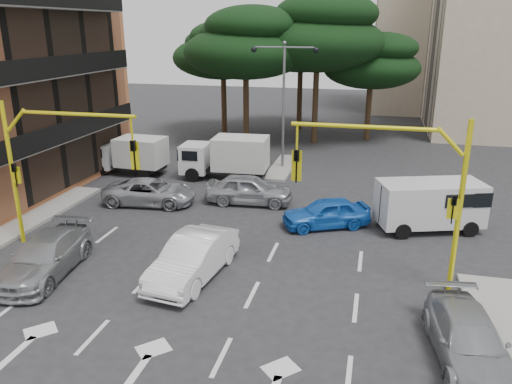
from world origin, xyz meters
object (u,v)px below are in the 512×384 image
van_white (429,206)px  street_lamp_center (284,83)px  signal_mast_left (48,156)px  car_blue_compact (326,213)px  car_silver_cross_b (249,189)px  car_white_hatch (193,258)px  box_truck_b (225,158)px  car_silver_parked (469,340)px  car_silver_wagon (45,256)px  signal_mast_right (406,180)px  car_silver_cross_a (150,192)px  box_truck_a (129,156)px

van_white → street_lamp_center: bearing=-154.2°
signal_mast_left → car_blue_compact: bearing=24.1°
car_silver_cross_b → van_white: size_ratio=0.98×
car_white_hatch → car_silver_cross_b: (-0.03, 8.28, -0.02)m
car_silver_cross_b → box_truck_b: bearing=28.3°
street_lamp_center → van_white: bearing=-45.6°
car_silver_parked → car_white_hatch: bearing=155.7°
car_silver_cross_b → van_white: bearing=-103.6°
car_white_hatch → car_silver_wagon: bearing=-162.0°
signal_mast_right → car_blue_compact: size_ratio=1.51×
signal_mast_right → car_white_hatch: signal_mast_right is taller
car_blue_compact → car_silver_cross_a: size_ratio=0.85×
car_white_hatch → car_silver_parked: car_white_hatch is taller
street_lamp_center → box_truck_b: (-2.91, -3.06, -4.14)m
car_blue_compact → car_silver_parked: car_blue_compact is taller
car_white_hatch → box_truck_b: (-2.53, 12.23, 0.51)m
signal_mast_left → car_silver_cross_a: (1.44, 5.71, -3.24)m
street_lamp_center → car_blue_compact: street_lamp_center is taller
box_truck_a → car_blue_compact: bearing=-112.3°
car_blue_compact → car_silver_parked: size_ratio=0.89×
car_silver_cross_a → signal_mast_left: bearing=159.8°
street_lamp_center → car_silver_wagon: size_ratio=1.59×
car_silver_parked → signal_mast_left: bearing=158.1°
car_silver_wagon → car_silver_cross_a: size_ratio=1.05×
car_silver_parked → van_white: 9.58m
car_silver_cross_a → car_silver_cross_b: bearing=-81.3°
car_silver_cross_a → van_white: 13.66m
car_silver_cross_b → signal_mast_left: bearing=133.6°
car_silver_wagon → box_truck_b: bearing=71.0°
car_silver_wagon → signal_mast_left: bearing=107.0°
car_white_hatch → car_silver_cross_a: car_white_hatch is taller
signal_mast_left → car_blue_compact: 12.04m
car_silver_wagon → box_truck_a: size_ratio=1.03×
signal_mast_left → box_truck_a: size_ratio=1.27×
street_lamp_center → car_silver_wagon: (-5.79, -16.32, -4.72)m
car_silver_parked → car_silver_cross_b: bearing=121.9°
signal_mast_left → box_truck_b: signal_mast_left is taller
car_white_hatch → car_silver_wagon: (-5.41, -1.04, -0.07)m
car_silver_cross_a → car_silver_parked: size_ratio=1.04×
car_silver_parked → van_white: (-0.30, 9.57, 0.49)m
car_silver_wagon → box_truck_a: 13.25m
signal_mast_right → van_white: bearing=75.0°
car_silver_wagon → van_white: bearing=22.5°
street_lamp_center → car_silver_wagon: bearing=-109.5°
signal_mast_right → street_lamp_center: bearing=115.9°
car_silver_cross_b → street_lamp_center: bearing=-7.4°
box_truck_a → street_lamp_center: bearing=-66.8°
signal_mast_left → car_white_hatch: (6.42, -1.27, -3.10)m
van_white → box_truck_b: (-11.20, 5.40, 0.16)m
car_silver_wagon → car_silver_parked: bearing=-13.5°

